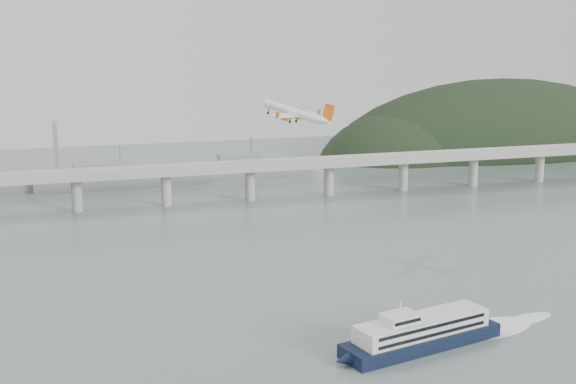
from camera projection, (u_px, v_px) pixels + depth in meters
name	position (u px, v px, depth m)	size (l,w,h in m)	color
ground	(333.00, 324.00, 268.03)	(900.00, 900.00, 0.00)	slate
bridge	(215.00, 173.00, 451.25)	(800.00, 22.00, 23.90)	#999996
headland	(512.00, 170.00, 663.18)	(365.00, 155.00, 156.00)	black
ferry	(422.00, 333.00, 248.37)	(92.07, 32.13, 17.59)	black
airliner	(295.00, 113.00, 332.85)	(30.29, 32.35, 11.29)	white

